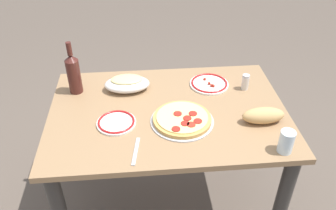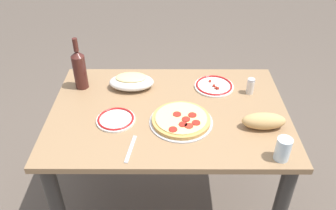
{
  "view_description": "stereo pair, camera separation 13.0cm",
  "coord_description": "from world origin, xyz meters",
  "px_view_note": "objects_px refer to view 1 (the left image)",
  "views": [
    {
      "loc": [
        0.13,
        1.39,
        1.78
      ],
      "look_at": [
        0.0,
        0.0,
        0.77
      ],
      "focal_mm": 37.35,
      "sensor_mm": 36.0,
      "label": 1
    },
    {
      "loc": [
        -0.0,
        1.39,
        1.78
      ],
      "look_at": [
        0.0,
        0.0,
        0.77
      ],
      "focal_mm": 37.35,
      "sensor_mm": 36.0,
      "label": 2
    }
  ],
  "objects_px": {
    "dining_table": "(168,131)",
    "side_plate_near": "(116,122)",
    "water_glass": "(286,142)",
    "wine_bottle": "(74,73)",
    "side_plate_far": "(209,84)",
    "bread_loaf": "(263,116)",
    "spice_shaker": "(245,82)",
    "baked_pasta_dish": "(127,83)",
    "pepperoni_pizza": "(182,119)"
  },
  "relations": [
    {
      "from": "dining_table",
      "to": "bread_loaf",
      "type": "bearing_deg",
      "value": 162.74
    },
    {
      "from": "side_plate_far",
      "to": "bread_loaf",
      "type": "bearing_deg",
      "value": 118.96
    },
    {
      "from": "spice_shaker",
      "to": "side_plate_far",
      "type": "bearing_deg",
      "value": -16.89
    },
    {
      "from": "side_plate_far",
      "to": "bread_loaf",
      "type": "xyz_separation_m",
      "value": [
        -0.19,
        0.34,
        0.03
      ]
    },
    {
      "from": "dining_table",
      "to": "pepperoni_pizza",
      "type": "distance_m",
      "value": 0.19
    },
    {
      "from": "pepperoni_pizza",
      "to": "side_plate_far",
      "type": "relative_size",
      "value": 1.42
    },
    {
      "from": "bread_loaf",
      "to": "spice_shaker",
      "type": "relative_size",
      "value": 2.33
    },
    {
      "from": "baked_pasta_dish",
      "to": "side_plate_far",
      "type": "xyz_separation_m",
      "value": [
        -0.45,
        -0.01,
        -0.03
      ]
    },
    {
      "from": "wine_bottle",
      "to": "spice_shaker",
      "type": "xyz_separation_m",
      "value": [
        -0.9,
        0.06,
        -0.07
      ]
    },
    {
      "from": "spice_shaker",
      "to": "dining_table",
      "type": "bearing_deg",
      "value": 19.59
    },
    {
      "from": "wine_bottle",
      "to": "water_glass",
      "type": "bearing_deg",
      "value": 149.83
    },
    {
      "from": "baked_pasta_dish",
      "to": "side_plate_far",
      "type": "relative_size",
      "value": 1.13
    },
    {
      "from": "wine_bottle",
      "to": "bread_loaf",
      "type": "xyz_separation_m",
      "value": [
        -0.91,
        0.35,
        -0.08
      ]
    },
    {
      "from": "side_plate_near",
      "to": "dining_table",
      "type": "bearing_deg",
      "value": -160.92
    },
    {
      "from": "baked_pasta_dish",
      "to": "water_glass",
      "type": "height_order",
      "value": "water_glass"
    },
    {
      "from": "baked_pasta_dish",
      "to": "side_plate_far",
      "type": "distance_m",
      "value": 0.45
    },
    {
      "from": "dining_table",
      "to": "wine_bottle",
      "type": "relative_size",
      "value": 4.09
    },
    {
      "from": "water_glass",
      "to": "spice_shaker",
      "type": "distance_m",
      "value": 0.49
    },
    {
      "from": "dining_table",
      "to": "spice_shaker",
      "type": "height_order",
      "value": "spice_shaker"
    },
    {
      "from": "side_plate_near",
      "to": "side_plate_far",
      "type": "bearing_deg",
      "value": -149.34
    },
    {
      "from": "water_glass",
      "to": "side_plate_far",
      "type": "bearing_deg",
      "value": -67.77
    },
    {
      "from": "wine_bottle",
      "to": "pepperoni_pizza",
      "type": "bearing_deg",
      "value": 149.85
    },
    {
      "from": "baked_pasta_dish",
      "to": "bread_loaf",
      "type": "relative_size",
      "value": 1.18
    },
    {
      "from": "water_glass",
      "to": "bread_loaf",
      "type": "height_order",
      "value": "water_glass"
    },
    {
      "from": "dining_table",
      "to": "side_plate_near",
      "type": "xyz_separation_m",
      "value": [
        0.25,
        0.09,
        0.14
      ]
    },
    {
      "from": "pepperoni_pizza",
      "to": "spice_shaker",
      "type": "xyz_separation_m",
      "value": [
        -0.37,
        -0.25,
        0.03
      ]
    },
    {
      "from": "pepperoni_pizza",
      "to": "water_glass",
      "type": "height_order",
      "value": "water_glass"
    },
    {
      "from": "dining_table",
      "to": "spice_shaker",
      "type": "bearing_deg",
      "value": -160.41
    },
    {
      "from": "side_plate_near",
      "to": "bread_loaf",
      "type": "distance_m",
      "value": 0.69
    },
    {
      "from": "water_glass",
      "to": "side_plate_near",
      "type": "bearing_deg",
      "value": -19.12
    },
    {
      "from": "baked_pasta_dish",
      "to": "wine_bottle",
      "type": "height_order",
      "value": "wine_bottle"
    },
    {
      "from": "side_plate_near",
      "to": "bread_loaf",
      "type": "xyz_separation_m",
      "value": [
        -0.69,
        0.05,
        0.03
      ]
    },
    {
      "from": "side_plate_far",
      "to": "baked_pasta_dish",
      "type": "bearing_deg",
      "value": 0.72
    },
    {
      "from": "baked_pasta_dish",
      "to": "wine_bottle",
      "type": "distance_m",
      "value": 0.28
    },
    {
      "from": "dining_table",
      "to": "spice_shaker",
      "type": "distance_m",
      "value": 0.49
    },
    {
      "from": "side_plate_far",
      "to": "bread_loaf",
      "type": "relative_size",
      "value": 1.05
    },
    {
      "from": "pepperoni_pizza",
      "to": "water_glass",
      "type": "xyz_separation_m",
      "value": [
        -0.41,
        0.24,
        0.04
      ]
    },
    {
      "from": "wine_bottle",
      "to": "bread_loaf",
      "type": "distance_m",
      "value": 0.98
    },
    {
      "from": "dining_table",
      "to": "pepperoni_pizza",
      "type": "bearing_deg",
      "value": 120.73
    },
    {
      "from": "water_glass",
      "to": "side_plate_near",
      "type": "distance_m",
      "value": 0.77
    },
    {
      "from": "pepperoni_pizza",
      "to": "bread_loaf",
      "type": "height_order",
      "value": "bread_loaf"
    },
    {
      "from": "water_glass",
      "to": "dining_table",
      "type": "bearing_deg",
      "value": -35.73
    },
    {
      "from": "bread_loaf",
      "to": "spice_shaker",
      "type": "bearing_deg",
      "value": -88.53
    },
    {
      "from": "dining_table",
      "to": "baked_pasta_dish",
      "type": "height_order",
      "value": "baked_pasta_dish"
    },
    {
      "from": "wine_bottle",
      "to": "bread_loaf",
      "type": "height_order",
      "value": "wine_bottle"
    },
    {
      "from": "dining_table",
      "to": "water_glass",
      "type": "distance_m",
      "value": 0.61
    },
    {
      "from": "wine_bottle",
      "to": "side_plate_far",
      "type": "distance_m",
      "value": 0.73
    },
    {
      "from": "wine_bottle",
      "to": "side_plate_far",
      "type": "xyz_separation_m",
      "value": [
        -0.72,
        0.0,
        -0.11
      ]
    },
    {
      "from": "baked_pasta_dish",
      "to": "water_glass",
      "type": "distance_m",
      "value": 0.86
    },
    {
      "from": "baked_pasta_dish",
      "to": "wine_bottle",
      "type": "xyz_separation_m",
      "value": [
        0.27,
        -0.01,
        0.07
      ]
    }
  ]
}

